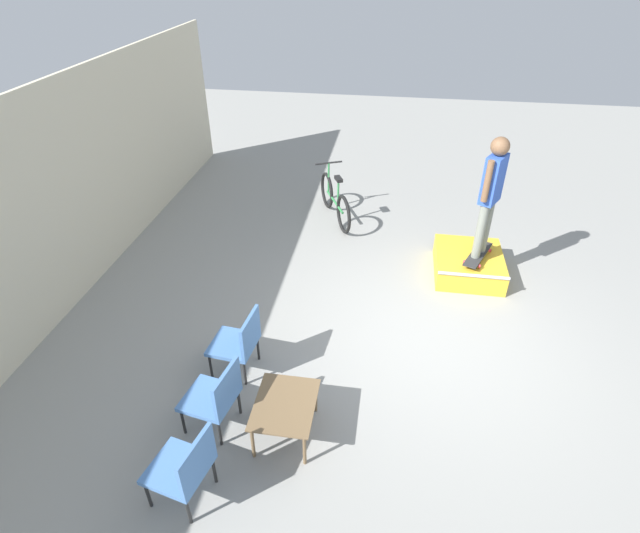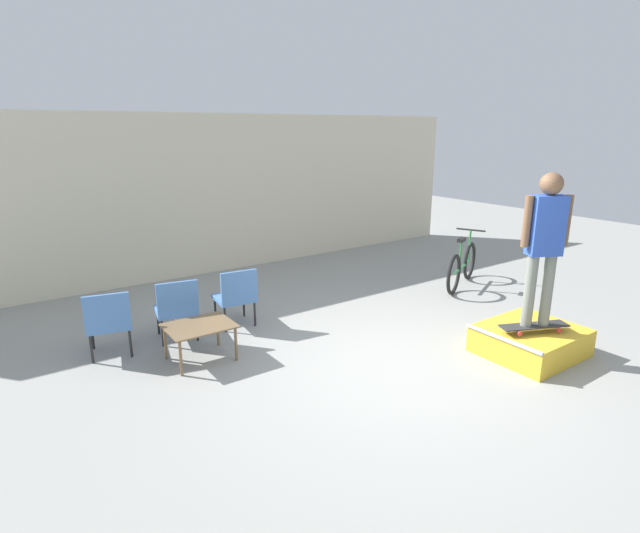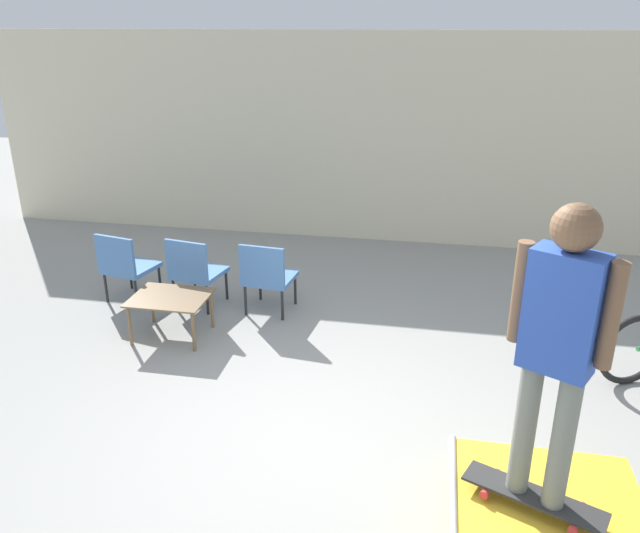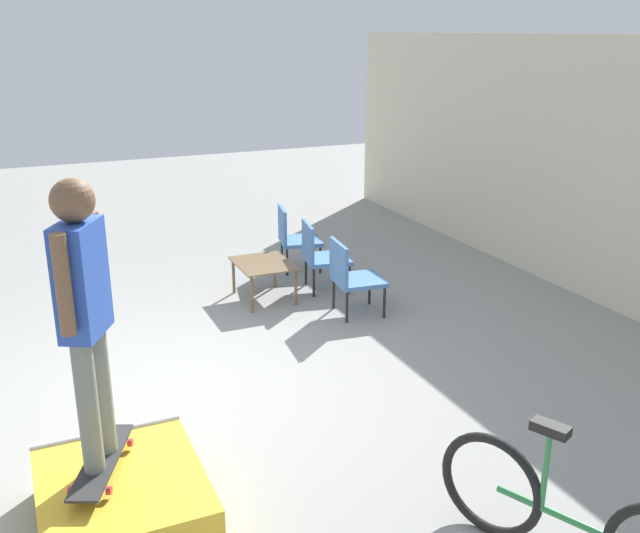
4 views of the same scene
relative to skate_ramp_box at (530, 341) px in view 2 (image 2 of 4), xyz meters
name	(u,v)px [view 2 (image 2 of 4)]	position (x,y,z in m)	size (l,w,h in m)	color
ground_plane	(398,370)	(-1.67, 0.61, -0.17)	(24.00, 24.00, 0.00)	gray
house_wall_back	(214,195)	(-1.67, 5.74, 1.33)	(12.00, 0.06, 3.00)	beige
skate_ramp_box	(530,341)	(0.00, 0.00, 0.00)	(1.19, 1.03, 0.37)	gold
skateboard_on_ramp	(534,326)	(-0.11, -0.09, 0.25)	(0.86, 0.52, 0.07)	#2D2D2D
person_skater	(545,237)	(-0.11, -0.09, 1.35)	(0.51, 0.36, 1.83)	gray
coffee_table	(200,329)	(-3.45, 2.20, 0.23)	(0.79, 0.63, 0.45)	brown
patio_chair_left	(109,321)	(-4.31, 2.93, 0.30)	(0.62, 0.62, 0.85)	black
patio_chair_center	(177,307)	(-3.46, 2.93, 0.30)	(0.61, 0.61, 0.85)	black
patio_chair_right	(236,295)	(-2.61, 2.93, 0.30)	(0.57, 0.57, 0.85)	black
bicycle	(462,266)	(1.50, 2.33, 0.20)	(1.61, 0.81, 0.97)	black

